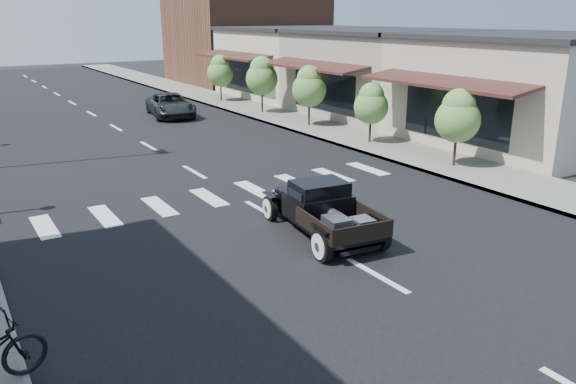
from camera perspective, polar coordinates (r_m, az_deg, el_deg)
ground at (r=14.69m, az=1.32°, el=-4.19°), size 120.00×120.00×0.00m
road at (r=27.96m, az=-15.96°, el=5.63°), size 14.00×80.00×0.02m
road_markings at (r=23.31m, az=-12.38°, el=3.60°), size 12.00×60.00×0.06m
sidewalk_right at (r=31.34m, az=-0.84°, el=7.64°), size 3.00×80.00×0.15m
storefront_near at (r=27.48m, az=23.71°, el=9.39°), size 10.00×9.00×4.50m
storefront_mid at (r=33.36m, az=10.78°, el=11.71°), size 10.00×9.00×4.50m
storefront_far at (r=40.41m, az=1.92°, el=12.95°), size 10.00×9.00×4.50m
far_building_right at (r=49.16m, az=-4.33°, el=15.17°), size 11.00×10.00×7.00m
small_tree_a at (r=21.33m, az=16.77°, el=6.14°), size 1.62×1.62×2.71m
small_tree_b at (r=24.69m, az=8.40°, el=7.87°), size 1.48×1.48×2.47m
small_tree_c at (r=28.38m, az=2.17°, el=9.66°), size 1.71×1.71×2.85m
small_tree_d at (r=32.38m, az=-2.67°, el=10.76°), size 1.81×1.81×3.01m
small_tree_e at (r=37.16m, az=-6.87°, el=11.37°), size 1.68×1.68×2.81m
hotrod_pickup at (r=14.33m, az=3.51°, el=-1.74°), size 2.40×4.33×1.43m
second_car at (r=32.41m, az=-11.85°, el=8.61°), size 2.83×4.89×1.28m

